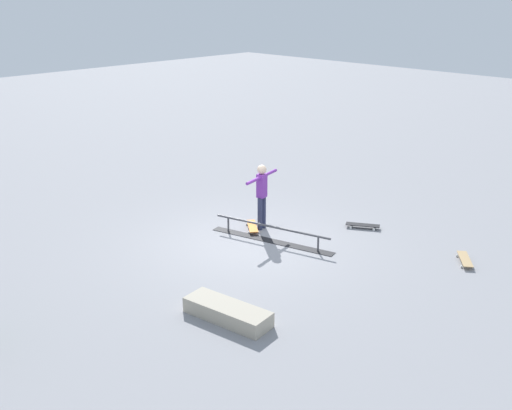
% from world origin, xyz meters
% --- Properties ---
extents(ground_plane, '(60.00, 60.00, 0.00)m').
position_xyz_m(ground_plane, '(0.00, 0.00, 0.00)').
color(ground_plane, gray).
extents(grind_rail, '(3.02, 0.98, 0.38)m').
position_xyz_m(grind_rail, '(-0.28, -0.46, 0.16)').
color(grind_rail, black).
rests_on(grind_rail, ground_plane).
extents(skate_ledge, '(1.67, 0.75, 0.28)m').
position_xyz_m(skate_ledge, '(-2.10, 2.61, 0.14)').
color(skate_ledge, '#B2A893').
rests_on(skate_ledge, ground_plane).
extents(skater_main, '(0.34, 1.26, 1.58)m').
position_xyz_m(skater_main, '(0.40, -0.86, 0.92)').
color(skater_main, '#2D3351').
rests_on(skater_main, ground_plane).
extents(skateboard_main, '(0.75, 0.66, 0.09)m').
position_xyz_m(skateboard_main, '(0.54, -0.67, 0.07)').
color(skateboard_main, orange).
rests_on(skateboard_main, ground_plane).
extents(loose_skateboard_black, '(0.79, 0.58, 0.09)m').
position_xyz_m(loose_skateboard_black, '(-1.30, -2.57, 0.07)').
color(loose_skateboard_black, black).
rests_on(loose_skateboard_black, ground_plane).
extents(loose_skateboard_natural, '(0.64, 0.76, 0.09)m').
position_xyz_m(loose_skateboard_natural, '(-3.96, -2.46, 0.07)').
color(loose_skateboard_natural, tan).
rests_on(loose_skateboard_natural, ground_plane).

